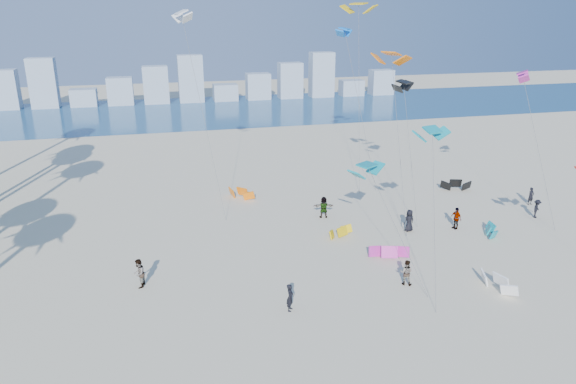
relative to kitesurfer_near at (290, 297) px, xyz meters
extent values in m
plane|color=navy|center=(-1.27, 63.39, -0.82)|extent=(220.00, 220.00, 0.00)
imported|color=black|center=(0.00, 0.00, 0.00)|extent=(0.62, 0.71, 1.64)
imported|color=gray|center=(7.71, 1.17, 0.00)|extent=(1.01, 0.95, 1.64)
imported|color=black|center=(11.67, 8.79, 0.05)|extent=(0.94, 0.71, 1.74)
imported|color=gray|center=(15.42, 8.36, 0.05)|extent=(0.65, 1.09, 1.75)
imported|color=black|center=(23.05, 8.80, -0.05)|extent=(1.14, 1.08, 1.55)
imported|color=gray|center=(6.17, 13.10, 0.07)|extent=(1.73, 0.84, 1.79)
imported|color=black|center=(24.64, 11.59, -0.04)|extent=(0.60, 0.43, 1.55)
imported|color=gray|center=(-8.32, 4.85, 0.10)|extent=(0.89, 1.04, 1.84)
cylinder|color=#595959|center=(7.41, 2.35, 2.51)|extent=(1.85, 5.98, 6.67)
cylinder|color=#595959|center=(11.38, 10.87, 5.64)|extent=(0.59, 5.91, 12.94)
cylinder|color=#595959|center=(12.80, 11.63, 4.52)|extent=(0.23, 4.61, 10.70)
cylinder|color=#595959|center=(-2.84, 16.70, 7.16)|extent=(2.34, 4.55, 15.97)
cylinder|color=#595959|center=(12.03, 20.68, 6.42)|extent=(2.04, 4.67, 14.50)
cylinder|color=#595959|center=(11.59, 20.00, 7.51)|extent=(0.90, 4.40, 16.67)
cylinder|color=#595959|center=(21.63, 7.90, 5.01)|extent=(2.07, 3.83, 11.68)
cylinder|color=#595959|center=(8.50, -0.18, 3.97)|extent=(1.14, 4.21, 9.58)
cube|color=#9EADBF|center=(-30.87, 73.39, 2.48)|extent=(4.40, 3.00, 6.60)
cube|color=#9EADBF|center=(-24.67, 73.39, 3.38)|extent=(4.40, 3.00, 8.40)
cube|color=#9EADBF|center=(-18.47, 73.39, 0.68)|extent=(4.40, 3.00, 3.00)
cube|color=#9EADBF|center=(-12.27, 73.39, 1.58)|extent=(4.40, 3.00, 4.80)
cube|color=#9EADBF|center=(-6.07, 73.39, 2.48)|extent=(4.40, 3.00, 6.60)
cube|color=#9EADBF|center=(0.13, 73.39, 3.38)|extent=(4.40, 3.00, 8.40)
cube|color=#9EADBF|center=(6.33, 73.39, 0.68)|extent=(4.40, 3.00, 3.00)
cube|color=#9EADBF|center=(12.53, 73.39, 1.58)|extent=(4.40, 3.00, 4.80)
cube|color=#9EADBF|center=(18.73, 73.39, 2.48)|extent=(4.40, 3.00, 6.60)
cube|color=#9EADBF|center=(24.93, 73.39, 3.38)|extent=(4.40, 3.00, 8.40)
cube|color=#9EADBF|center=(31.13, 73.39, 0.68)|extent=(4.40, 3.00, 3.00)
cube|color=#9EADBF|center=(37.33, 73.39, 1.58)|extent=(4.40, 3.00, 4.80)
camera|label=1|loc=(-6.56, -25.61, 15.46)|focal=33.21mm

